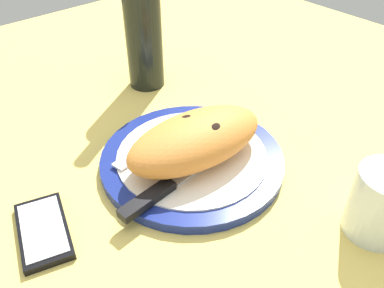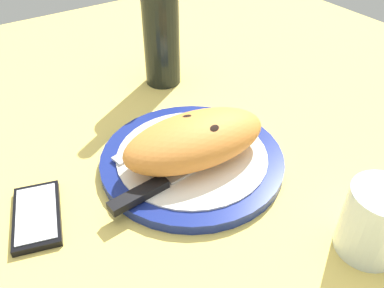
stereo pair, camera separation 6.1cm
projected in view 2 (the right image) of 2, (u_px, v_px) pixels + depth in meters
The scene contains 8 objects.
ground_plane at pixel (192, 171), 63.96cm from camera, with size 150.00×150.00×3.00cm, color #EACC60.
plate at pixel (192, 159), 62.47cm from camera, with size 28.23×28.23×1.90cm.
calzone at pixel (196, 139), 59.25cm from camera, with size 23.33×13.47×6.71cm.
fork at pixel (151, 142), 63.88cm from camera, with size 17.09×4.47×0.40cm.
knife at pixel (157, 186), 55.75cm from camera, with size 21.58×3.77×1.20cm.
smartphone at pixel (37, 215), 53.89cm from camera, with size 9.10×12.77×1.16cm.
water_glass at pixel (374, 225), 47.95cm from camera, with size 7.79×7.79×9.48cm.
wine_bottle at pixel (161, 27), 76.24cm from camera, with size 7.03×7.03×29.50cm.
Camera 2 is at (26.48, 39.56, 41.41)cm, focal length 37.73 mm.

